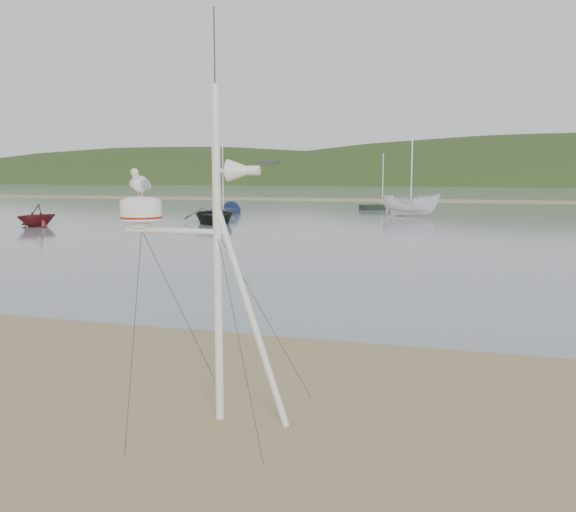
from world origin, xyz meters
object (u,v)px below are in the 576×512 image
(mast_rig, at_px, (212,326))
(boat_white, at_px, (411,187))
(sailboat_blue_near, at_px, (229,211))
(sailboat_dark_mid, at_px, (394,207))
(boat_red, at_px, (36,205))
(boat_dark, at_px, (213,184))

(mast_rig, xyz_separation_m, boat_white, (-1.02, 40.31, 1.04))
(sailboat_blue_near, bearing_deg, sailboat_dark_mid, 40.80)
(mast_rig, xyz_separation_m, sailboat_blue_near, (-15.44, 39.12, -0.94))
(mast_rig, bearing_deg, boat_red, 132.26)
(boat_dark, relative_size, boat_red, 1.97)
(boat_dark, xyz_separation_m, sailboat_blue_near, (-2.68, 9.36, -2.32))
(boat_red, bearing_deg, boat_white, 53.09)
(mast_rig, distance_m, boat_dark, 32.41)
(boat_dark, height_order, sailboat_blue_near, sailboat_blue_near)
(boat_dark, bearing_deg, boat_red, -178.69)
(boat_red, height_order, sailboat_blue_near, sailboat_blue_near)
(boat_white, bearing_deg, sailboat_dark_mid, 21.57)
(mast_rig, bearing_deg, sailboat_blue_near, 111.54)
(boat_dark, bearing_deg, boat_white, 13.25)
(boat_white, bearing_deg, mast_rig, -170.97)
(mast_rig, distance_m, sailboat_dark_mid, 49.69)
(boat_red, height_order, sailboat_dark_mid, sailboat_dark_mid)
(boat_white, bearing_deg, boat_red, 134.69)
(boat_dark, bearing_deg, sailboat_blue_near, 77.28)
(boat_red, distance_m, sailboat_dark_mid, 31.47)
(sailboat_blue_near, bearing_deg, mast_rig, -68.46)
(mast_rig, xyz_separation_m, sailboat_dark_mid, (-3.33, 49.57, -0.94))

